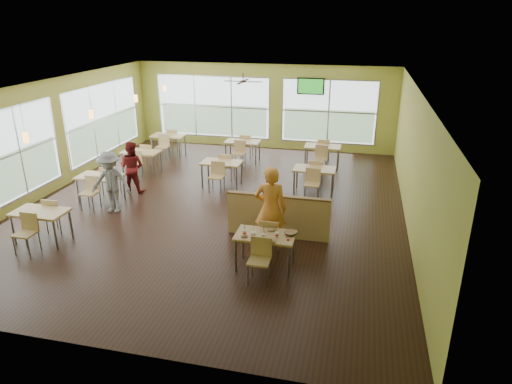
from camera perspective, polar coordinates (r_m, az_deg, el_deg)
room at (r=12.11m, az=-5.16°, el=5.48°), size 12.00×12.04×3.20m
window_bays at (r=15.86m, az=-10.90°, el=8.48°), size 9.24×10.24×2.38m
main_table at (r=9.26m, az=1.14°, el=-5.99°), size 1.22×1.52×0.87m
half_wall_divider at (r=10.59m, az=2.78°, el=-3.02°), size 2.40×0.14×1.04m
dining_tables at (r=14.27m, az=-6.94°, el=3.78°), size 6.92×8.72×0.87m
pendant_lights at (r=13.82m, az=-17.32°, el=10.22°), size 0.11×7.31×0.86m
ceiling_fan at (r=14.66m, az=-1.63°, el=13.67°), size 1.25×1.25×0.29m
tv_backwall at (r=17.23m, az=6.86°, el=12.99°), size 1.00×0.07×0.60m
man_plaid at (r=9.86m, az=1.82°, el=-2.11°), size 0.74×0.51×1.92m
patron_maroon at (r=13.74m, az=-15.28°, el=3.04°), size 0.75×0.59×1.51m
patron_grey at (r=12.43m, az=-17.70°, el=1.18°), size 1.10×0.68×1.64m
cup_blue at (r=9.15m, az=-1.45°, el=-5.05°), size 0.09×0.09×0.31m
cup_yellow at (r=9.01m, az=-0.36°, el=-5.40°), size 0.11×0.11×0.38m
cup_red_near at (r=8.99m, az=0.99°, el=-5.57°), size 0.09×0.09×0.31m
cup_red_far at (r=9.07m, az=2.63°, el=-5.35°), size 0.08×0.08×0.30m
food_basket at (r=9.21m, az=4.33°, el=-5.13°), size 0.26×0.26×0.06m
ketchup_cup at (r=8.99m, az=4.05°, el=-5.98°), size 0.05×0.05×0.02m
wrapper_left at (r=9.10m, az=-1.49°, el=-5.52°), size 0.16×0.15×0.04m
wrapper_mid at (r=9.36m, az=1.94°, el=-4.72°), size 0.23×0.22×0.05m
wrapper_right at (r=8.90m, az=2.09°, el=-6.22°), size 0.15×0.14×0.03m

